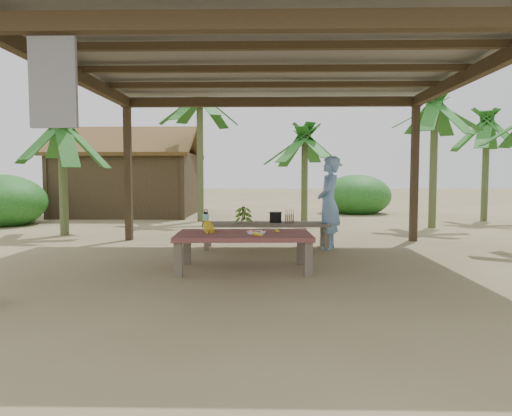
{
  "coord_description": "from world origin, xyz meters",
  "views": [
    {
      "loc": [
        -0.08,
        -6.64,
        1.27
      ],
      "look_at": [
        -0.23,
        0.04,
        0.8
      ],
      "focal_mm": 32.0,
      "sensor_mm": 36.0,
      "label": 1
    }
  ],
  "objects_px": {
    "ripe_banana_bunch": "(204,226)",
    "plate": "(256,232)",
    "bench": "(266,226)",
    "water_flask": "(206,222)",
    "woman": "(329,203)",
    "work_table": "(244,238)",
    "cooking_pot": "(276,217)"
  },
  "relations": [
    {
      "from": "ripe_banana_bunch",
      "to": "woman",
      "type": "height_order",
      "value": "woman"
    },
    {
      "from": "ripe_banana_bunch",
      "to": "woman",
      "type": "relative_size",
      "value": 0.18
    },
    {
      "from": "ripe_banana_bunch",
      "to": "cooking_pot",
      "type": "height_order",
      "value": "ripe_banana_bunch"
    },
    {
      "from": "water_flask",
      "to": "cooking_pot",
      "type": "distance_m",
      "value": 1.97
    },
    {
      "from": "ripe_banana_bunch",
      "to": "cooking_pot",
      "type": "xyz_separation_m",
      "value": [
        1.02,
        1.87,
        -0.05
      ]
    },
    {
      "from": "ripe_banana_bunch",
      "to": "plate",
      "type": "distance_m",
      "value": 0.73
    },
    {
      "from": "ripe_banana_bunch",
      "to": "woman",
      "type": "bearing_deg",
      "value": 42.08
    },
    {
      "from": "work_table",
      "to": "ripe_banana_bunch",
      "type": "relative_size",
      "value": 6.21
    },
    {
      "from": "work_table",
      "to": "ripe_banana_bunch",
      "type": "xyz_separation_m",
      "value": [
        -0.55,
        0.05,
        0.15
      ]
    },
    {
      "from": "bench",
      "to": "plate",
      "type": "height_order",
      "value": "plate"
    },
    {
      "from": "plate",
      "to": "water_flask",
      "type": "height_order",
      "value": "water_flask"
    },
    {
      "from": "cooking_pot",
      "to": "woman",
      "type": "xyz_separation_m",
      "value": [
        0.92,
        -0.12,
        0.27
      ]
    },
    {
      "from": "ripe_banana_bunch",
      "to": "cooking_pot",
      "type": "bearing_deg",
      "value": 61.46
    },
    {
      "from": "work_table",
      "to": "water_flask",
      "type": "xyz_separation_m",
      "value": [
        -0.54,
        0.24,
        0.19
      ]
    },
    {
      "from": "ripe_banana_bunch",
      "to": "water_flask",
      "type": "bearing_deg",
      "value": 88.27
    },
    {
      "from": "bench",
      "to": "plate",
      "type": "xyz_separation_m",
      "value": [
        -0.13,
        -1.94,
        0.12
      ]
    },
    {
      "from": "work_table",
      "to": "bench",
      "type": "bearing_deg",
      "value": 78.46
    },
    {
      "from": "work_table",
      "to": "plate",
      "type": "distance_m",
      "value": 0.2
    },
    {
      "from": "woman",
      "to": "ripe_banana_bunch",
      "type": "bearing_deg",
      "value": -34.23
    },
    {
      "from": "bench",
      "to": "woman",
      "type": "height_order",
      "value": "woman"
    },
    {
      "from": "work_table",
      "to": "water_flask",
      "type": "bearing_deg",
      "value": 153.58
    },
    {
      "from": "water_flask",
      "to": "bench",
      "type": "bearing_deg",
      "value": 62.49
    },
    {
      "from": "ripe_banana_bunch",
      "to": "woman",
      "type": "xyz_separation_m",
      "value": [
        1.94,
        1.75,
        0.22
      ]
    },
    {
      "from": "bench",
      "to": "woman",
      "type": "bearing_deg",
      "value": -5.44
    },
    {
      "from": "bench",
      "to": "plate",
      "type": "relative_size",
      "value": 9.01
    },
    {
      "from": "ripe_banana_bunch",
      "to": "woman",
      "type": "distance_m",
      "value": 2.62
    },
    {
      "from": "ripe_banana_bunch",
      "to": "plate",
      "type": "xyz_separation_m",
      "value": [
        0.72,
        -0.12,
        -0.07
      ]
    },
    {
      "from": "plate",
      "to": "water_flask",
      "type": "relative_size",
      "value": 0.8
    },
    {
      "from": "bench",
      "to": "water_flask",
      "type": "distance_m",
      "value": 1.85
    },
    {
      "from": "water_flask",
      "to": "woman",
      "type": "relative_size",
      "value": 0.19
    },
    {
      "from": "plate",
      "to": "woman",
      "type": "height_order",
      "value": "woman"
    },
    {
      "from": "water_flask",
      "to": "woman",
      "type": "bearing_deg",
      "value": 38.92
    }
  ]
}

